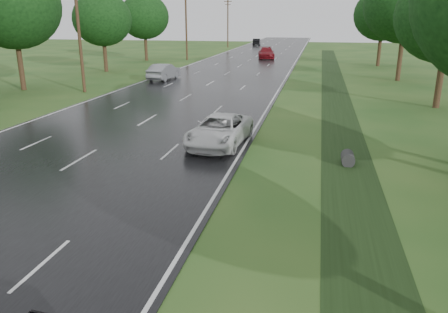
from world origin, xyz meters
TOP-DOWN VIEW (x-y plane):
  - road at (0.00, 45.00)m, footprint 14.00×180.00m
  - edge_stripe_east at (6.75, 45.00)m, footprint 0.12×180.00m
  - edge_stripe_west at (-6.75, 45.00)m, footprint 0.12×180.00m
  - center_line at (0.00, 45.00)m, footprint 0.12×180.00m
  - drainage_ditch at (11.50, 18.71)m, footprint 2.20×120.00m
  - utility_pole_mid at (-9.20, 25.00)m, footprint 1.60×0.26m
  - utility_pole_far at (-9.20, 55.00)m, footprint 1.60×0.26m
  - utility_pole_distant at (-9.20, 85.00)m, footprint 1.60×0.26m
  - tree_east_d at (17.80, 38.00)m, footprint 8.00×8.00m
  - tree_east_f at (17.50, 52.00)m, footprint 7.20×7.20m
  - tree_west_c at (-15.00, 25.00)m, footprint 7.80×7.80m
  - tree_west_d at (-14.20, 39.00)m, footprint 6.60×6.60m
  - tree_west_f at (-14.80, 53.00)m, footprint 7.00×7.00m
  - white_pickup at (5.50, 11.65)m, footprint 2.76×5.33m
  - silver_sedan at (-5.14, 33.51)m, footprint 2.10×4.94m
  - far_car_red at (2.03, 59.58)m, footprint 3.23×5.96m
  - far_car_dark at (-4.17, 92.98)m, footprint 1.89×4.53m

SIDE VIEW (x-z plane):
  - road at x=0.00m, z-range 0.00..0.04m
  - drainage_ditch at x=11.50m, z-range -0.24..0.32m
  - edge_stripe_east at x=6.75m, z-range 0.04..0.05m
  - edge_stripe_west at x=-6.75m, z-range 0.04..0.05m
  - center_line at x=0.00m, z-range 0.04..0.05m
  - white_pickup at x=5.50m, z-range 0.04..1.48m
  - far_car_dark at x=-4.17m, z-range 0.04..1.50m
  - silver_sedan at x=-5.14m, z-range 0.04..1.63m
  - far_car_red at x=2.03m, z-range 0.04..1.68m
  - utility_pole_mid at x=-9.20m, z-range 0.20..10.20m
  - utility_pole_far at x=-9.20m, z-range 0.20..10.20m
  - utility_pole_distant at x=-9.20m, z-range 0.20..10.20m
  - tree_west_d at x=-14.20m, z-range 1.42..10.23m
  - tree_west_f at x=-14.80m, z-range 1.49..10.78m
  - tree_east_f at x=17.50m, z-range 1.56..11.18m
  - tree_west_c at x=-15.00m, z-range 1.70..12.13m
  - tree_east_d at x=17.80m, z-range 1.77..12.53m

